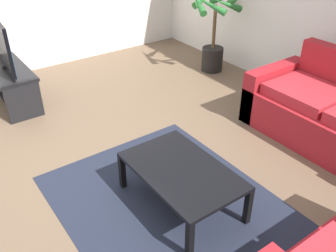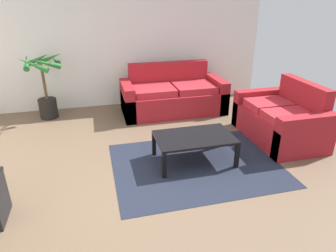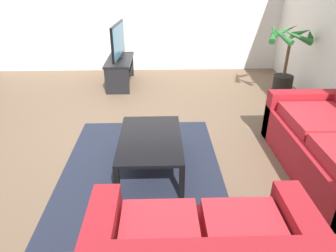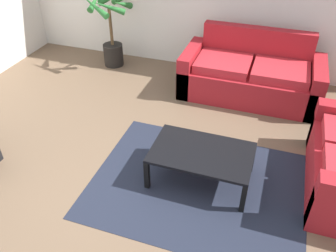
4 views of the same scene
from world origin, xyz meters
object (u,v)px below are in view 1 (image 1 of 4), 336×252
(coffee_table, at_px, (182,173))
(potted_palm, at_px, (214,35))
(tv, at_px, (1,42))
(tv_stand, at_px, (10,80))

(coffee_table, relative_size, potted_palm, 0.86)
(tv, height_order, coffee_table, tv)
(tv, bearing_deg, potted_palm, 75.90)
(tv, xyz_separation_m, coffee_table, (2.77, 0.62, -0.48))
(tv_stand, relative_size, coffee_table, 1.07)
(potted_palm, bearing_deg, coffee_table, -46.55)
(coffee_table, bearing_deg, tv_stand, -167.35)
(tv_stand, xyz_separation_m, tv, (0.00, 0.00, 0.50))
(coffee_table, distance_m, potted_palm, 3.02)
(potted_palm, bearing_deg, tv_stand, -104.09)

